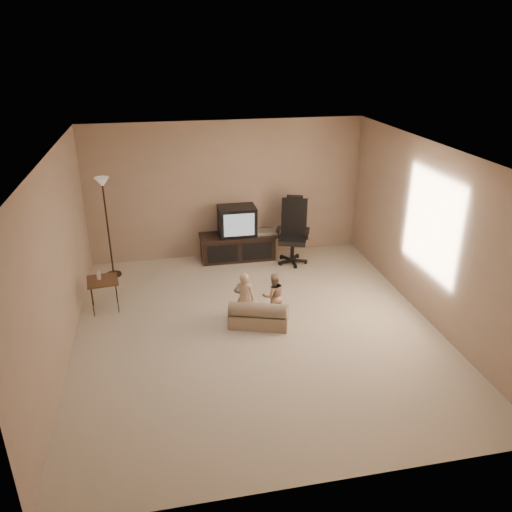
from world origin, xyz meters
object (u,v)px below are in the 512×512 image
at_px(tv_stand, 238,238).
at_px(floor_lamp, 105,205).
at_px(toddler_left, 244,299).
at_px(toddler_right, 274,296).
at_px(side_table, 102,281).
at_px(child_sofa, 259,315).
at_px(office_chair, 293,239).

bearing_deg(tv_stand, floor_lamp, -172.50).
bearing_deg(floor_lamp, tv_stand, 7.32).
relative_size(toddler_left, toddler_right, 1.14).
xyz_separation_m(side_table, child_sofa, (2.18, -0.93, -0.31)).
height_order(floor_lamp, toddler_left, floor_lamp).
height_order(side_table, child_sofa, side_table).
distance_m(tv_stand, office_chair, 1.02).
height_order(office_chair, toddler_left, office_chair).
relative_size(office_chair, floor_lamp, 0.70).
xyz_separation_m(tv_stand, toddler_right, (0.15, -2.23, -0.06)).
xyz_separation_m(office_chair, toddler_left, (-1.26, -2.00, -0.03)).
height_order(tv_stand, toddler_left, tv_stand).
bearing_deg(office_chair, toddler_left, -102.58).
height_order(office_chair, side_table, office_chair).
height_order(office_chair, floor_lamp, floor_lamp).
relative_size(tv_stand, toddler_left, 1.73).
height_order(tv_stand, child_sofa, tv_stand).
xyz_separation_m(office_chair, side_table, (-3.25, -1.15, 0.04)).
bearing_deg(office_chair, floor_lamp, -161.06).
bearing_deg(side_table, floor_lamp, 87.71).
distance_m(side_table, toddler_left, 2.17).
bearing_deg(toddler_left, side_table, -8.14).
bearing_deg(side_table, office_chair, 19.49).
relative_size(office_chair, child_sofa, 1.30).
bearing_deg(toddler_right, floor_lamp, -40.80).
distance_m(tv_stand, floor_lamp, 2.42).
xyz_separation_m(child_sofa, toddler_left, (-0.19, 0.08, 0.24)).
height_order(floor_lamp, toddler_right, floor_lamp).
distance_m(child_sofa, toddler_left, 0.32).
bearing_deg(toddler_left, child_sofa, 173.11).
bearing_deg(toddler_right, tv_stand, -87.82).
relative_size(tv_stand, child_sofa, 1.52).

